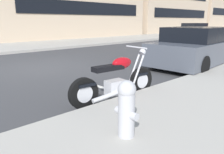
% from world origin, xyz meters
% --- Properties ---
extents(ground_plane, '(260.00, 260.00, 0.00)m').
position_xyz_m(ground_plane, '(0.00, 0.00, 0.00)').
color(ground_plane, '#3D3D3F').
extents(sidewalk_far_curb, '(120.00, 5.00, 0.14)m').
position_xyz_m(sidewalk_far_curb, '(12.00, 6.79, 0.07)').
color(sidewalk_far_curb, '#ADA89E').
rests_on(sidewalk_far_curb, ground).
extents(parking_stall_stripe, '(0.12, 2.20, 0.01)m').
position_xyz_m(parking_stall_stripe, '(0.00, -3.69, 0.00)').
color(parking_stall_stripe, silver).
rests_on(parking_stall_stripe, ground).
extents(parked_motorcycle, '(2.14, 0.62, 1.10)m').
position_xyz_m(parked_motorcycle, '(-0.36, -4.23, 0.42)').
color(parked_motorcycle, black).
rests_on(parked_motorcycle, ground).
extents(parked_car_across_street, '(4.58, 2.13, 1.42)m').
position_xyz_m(parked_car_across_street, '(4.51, -3.49, 0.68)').
color(parked_car_across_street, '#4C515B').
rests_on(parked_car_across_street, ground).
extents(car_opposite_curb, '(4.45, 1.82, 1.44)m').
position_xyz_m(car_opposite_curb, '(17.82, 3.64, 0.68)').
color(car_opposite_curb, gray).
rests_on(car_opposite_curb, ground).
extents(fire_hydrant, '(0.24, 0.36, 0.77)m').
position_xyz_m(fire_hydrant, '(-1.47, -5.60, 0.55)').
color(fire_hydrant, '#B7B7BC').
rests_on(fire_hydrant, sidewalk_near_curb).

